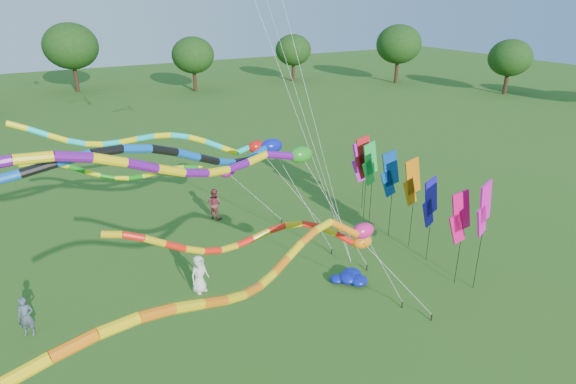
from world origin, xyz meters
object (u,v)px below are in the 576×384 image
tube_kite_red (278,239)px  tube_kite_orange (283,263)px  person_c (214,204)px  blue_nylon_heap (347,281)px  person_b (26,317)px  person_a (199,274)px

tube_kite_red → tube_kite_orange: tube_kite_orange is taller
tube_kite_red → person_c: bearing=94.4°
blue_nylon_heap → person_b: size_ratio=0.88×
person_a → person_b: (-6.64, 0.41, -0.06)m
tube_kite_orange → person_b: size_ratio=7.99×
person_a → person_c: bearing=44.1°
tube_kite_orange → person_c: 15.59m
blue_nylon_heap → person_a: size_ratio=0.83×
tube_kite_red → tube_kite_orange: bearing=-101.7°
person_a → blue_nylon_heap: bearing=-44.5°
person_c → person_a: bearing=118.9°
tube_kite_orange → blue_nylon_heap: size_ratio=9.03×
tube_kite_red → person_c: tube_kite_red is taller
tube_kite_orange → blue_nylon_heap: tube_kite_orange is taller
tube_kite_red → person_a: (-1.29, 4.84, -3.60)m
blue_nylon_heap → person_c: (-2.60, 9.32, 0.69)m
person_b → tube_kite_orange: bearing=-31.2°
person_b → person_c: bearing=52.9°
person_a → person_b: size_ratio=1.07×
blue_nylon_heap → person_b: 12.88m
tube_kite_orange → blue_nylon_heap: (6.01, 5.16, -5.35)m
tube_kite_orange → person_b: (-6.48, 8.25, -4.74)m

